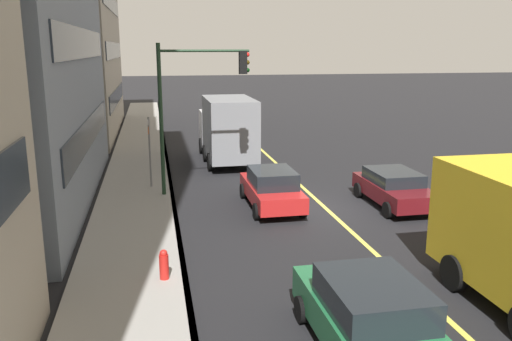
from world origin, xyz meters
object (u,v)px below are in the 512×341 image
at_px(fire_hydrant, 164,267).
at_px(traffic_light_mast, 194,94).
at_px(car_green, 370,318).
at_px(truck_gray, 227,129).
at_px(car_maroon, 394,187).
at_px(car_red, 272,188).
at_px(street_sign_post, 150,148).

bearing_deg(fire_hydrant, traffic_light_mast, -10.48).
relative_size(car_green, truck_gray, 0.69).
xyz_separation_m(car_green, traffic_light_mast, (12.14, 2.35, 3.33)).
height_order(car_green, car_maroon, car_green).
bearing_deg(car_red, traffic_light_mast, 51.37).
distance_m(truck_gray, traffic_light_mast, 7.01).
bearing_deg(car_red, truck_gray, 3.23).
height_order(car_green, street_sign_post, street_sign_post).
xyz_separation_m(truck_gray, traffic_light_mast, (-6.22, 2.20, 2.35)).
distance_m(car_maroon, car_red, 4.71).
height_order(truck_gray, street_sign_post, truck_gray).
relative_size(car_maroon, fire_hydrant, 4.41).
bearing_deg(car_maroon, car_red, 81.79).
xyz_separation_m(car_green, street_sign_post, (13.49, 4.15, 1.01)).
bearing_deg(truck_gray, traffic_light_mast, 160.49).
height_order(car_green, car_red, car_green).
xyz_separation_m(car_maroon, street_sign_post, (4.17, 9.14, 1.11)).
bearing_deg(traffic_light_mast, truck_gray, -19.51).
xyz_separation_m(car_green, truck_gray, (18.36, 0.14, 0.98)).
bearing_deg(fire_hydrant, car_green, -136.39).
distance_m(car_red, traffic_light_mast, 4.82).
bearing_deg(traffic_light_mast, street_sign_post, 53.07).
bearing_deg(truck_gray, fire_hydrant, 165.50).
height_order(street_sign_post, fire_hydrant, street_sign_post).
height_order(car_maroon, traffic_light_mast, traffic_light_mast).
bearing_deg(car_red, fire_hydrant, 144.98).
height_order(car_green, fire_hydrant, car_green).
height_order(truck_gray, fire_hydrant, truck_gray).
bearing_deg(street_sign_post, fire_hydrant, -178.15).
relative_size(car_green, car_maroon, 1.08).
relative_size(truck_gray, traffic_light_mast, 1.07).
relative_size(car_red, street_sign_post, 1.36).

